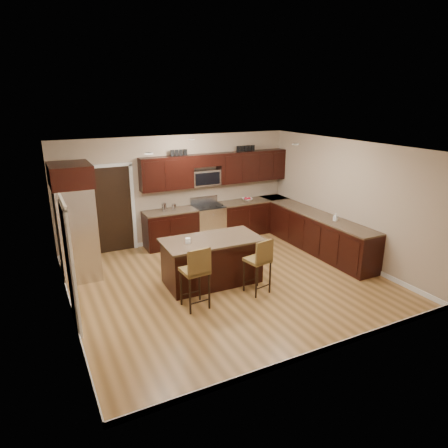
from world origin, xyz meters
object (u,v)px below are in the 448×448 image
stool_right (260,260)px  refrigerator (75,221)px  stool_left (196,271)px  range (208,222)px  island (212,262)px

stool_right → refrigerator: refrigerator is taller
stool_left → range: bearing=58.4°
stool_left → stool_right: 1.28m
range → stool_right: bearing=-97.0°
island → stool_left: stool_left is taller
range → island: 2.52m
range → stool_left: size_ratio=0.96×
range → stool_left: stool_left is taller
range → island: bearing=-112.9°
island → stool_left: 1.13m
island → refrigerator: (-2.32, 1.52, 0.77)m
island → stool_left: (-0.69, -0.85, 0.29)m
stool_left → stool_right: bearing=-3.5°
island → stool_left: bearing=-127.7°
range → island: (-0.98, -2.32, -0.04)m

